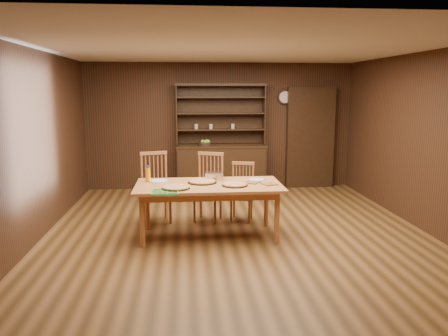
{
  "coord_description": "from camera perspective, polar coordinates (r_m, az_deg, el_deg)",
  "views": [
    {
      "loc": [
        -0.72,
        -6.07,
        2.04
      ],
      "look_at": [
        -0.15,
        0.4,
        0.88
      ],
      "focal_mm": 35.0,
      "sensor_mm": 36.0,
      "label": 1
    }
  ],
  "objects": [
    {
      "name": "foil_dish",
      "position": [
        6.4,
        -1.28,
        -1.03
      ],
      "size": [
        0.27,
        0.21,
        0.1
      ],
      "primitive_type": "cube",
      "rotation": [
        0.0,
        0.0,
        -0.07
      ],
      "color": "white",
      "rests_on": "dining_table"
    },
    {
      "name": "chair_right",
      "position": [
        6.94,
        2.39,
        -2.84
      ],
      "size": [
        0.46,
        0.45,
        0.92
      ],
      "rotation": [
        0.0,
        0.0,
        -0.28
      ],
      "color": "#AE653B",
      "rests_on": "floor"
    },
    {
      "name": "pizza_right",
      "position": [
        5.98,
        1.43,
        -2.17
      ],
      "size": [
        0.36,
        0.36,
        0.04
      ],
      "color": "black",
      "rests_on": "dining_table"
    },
    {
      "name": "doorway",
      "position": [
        9.4,
        11.17,
        3.89
      ],
      "size": [
        1.0,
        0.18,
        2.1
      ],
      "primitive_type": "cube",
      "color": "#321E10",
      "rests_on": "floor"
    },
    {
      "name": "chair_center",
      "position": [
        6.91,
        -1.96,
        -2.16
      ],
      "size": [
        0.56,
        0.55,
        1.07
      ],
      "rotation": [
        0.0,
        0.0,
        -0.36
      ],
      "color": "#AE653B",
      "rests_on": "floor"
    },
    {
      "name": "dining_table",
      "position": [
        6.1,
        -2.01,
        -2.81
      ],
      "size": [
        2.03,
        1.02,
        0.75
      ],
      "color": "#BE7342",
      "rests_on": "floor"
    },
    {
      "name": "plate_left",
      "position": [
        6.33,
        -8.54,
        -1.68
      ],
      "size": [
        0.27,
        0.27,
        0.02
      ],
      "color": "white",
      "rests_on": "dining_table"
    },
    {
      "name": "plate_right",
      "position": [
        6.36,
        4.25,
        -1.53
      ],
      "size": [
        0.24,
        0.24,
        0.02
      ],
      "color": "white",
      "rests_on": "dining_table"
    },
    {
      "name": "cooling_rack",
      "position": [
        5.66,
        -7.69,
        -3.08
      ],
      "size": [
        0.4,
        0.4,
        0.01
      ],
      "primitive_type": null,
      "rotation": [
        0.0,
        0.0,
        0.27
      ],
      "color": "green",
      "rests_on": "dining_table"
    },
    {
      "name": "chair_left",
      "position": [
        6.92,
        -8.92,
        -2.17
      ],
      "size": [
        0.55,
        0.53,
        1.09
      ],
      "rotation": [
        0.0,
        0.0,
        0.27
      ],
      "color": "#AE653B",
      "rests_on": "floor"
    },
    {
      "name": "pizza_left",
      "position": [
        5.84,
        -6.32,
        -2.53
      ],
      "size": [
        0.38,
        0.38,
        0.04
      ],
      "color": "black",
      "rests_on": "dining_table"
    },
    {
      "name": "pizza_center",
      "position": [
        6.18,
        -2.85,
        -1.78
      ],
      "size": [
        0.41,
        0.41,
        0.04
      ],
      "color": "black",
      "rests_on": "dining_table"
    },
    {
      "name": "room_shell",
      "position": [
        6.14,
        1.71,
        5.79
      ],
      "size": [
        6.0,
        6.0,
        6.0
      ],
      "color": "beige",
      "rests_on": "floor"
    },
    {
      "name": "china_hutch",
      "position": [
        8.98,
        -0.4,
        0.86
      ],
      "size": [
        1.84,
        0.52,
        2.17
      ],
      "color": "#321E10",
      "rests_on": "floor"
    },
    {
      "name": "wall_clock",
      "position": [
        9.27,
        7.95,
        9.16
      ],
      "size": [
        0.3,
        0.05,
        0.3
      ],
      "color": "#321E10",
      "rests_on": "room_shell"
    },
    {
      "name": "fruit_bowl",
      "position": [
        8.83,
        -2.46,
        3.25
      ],
      "size": [
        0.27,
        0.27,
        0.12
      ],
      "color": "black",
      "rests_on": "china_hutch"
    },
    {
      "name": "floor",
      "position": [
        6.45,
        1.64,
        -8.32
      ],
      "size": [
        6.0,
        6.0,
        0.0
      ],
      "primitive_type": "plane",
      "color": "brown",
      "rests_on": "ground"
    },
    {
      "name": "pot_holder_b",
      "position": [
        6.19,
        3.66,
        -1.87
      ],
      "size": [
        0.26,
        0.26,
        0.01
      ],
      "primitive_type": "cube",
      "rotation": [
        0.0,
        0.0,
        -0.57
      ],
      "color": "red",
      "rests_on": "dining_table"
    },
    {
      "name": "pot_holder_a",
      "position": [
        6.1,
        5.94,
        -2.08
      ],
      "size": [
        0.24,
        0.24,
        0.01
      ],
      "primitive_type": "cube",
      "rotation": [
        0.0,
        0.0,
        0.33
      ],
      "color": "red",
      "rests_on": "dining_table"
    },
    {
      "name": "juice_bottle",
      "position": [
        6.33,
        -9.92,
        -0.81
      ],
      "size": [
        0.07,
        0.07,
        0.23
      ],
      "color": "orange",
      "rests_on": "dining_table"
    }
  ]
}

